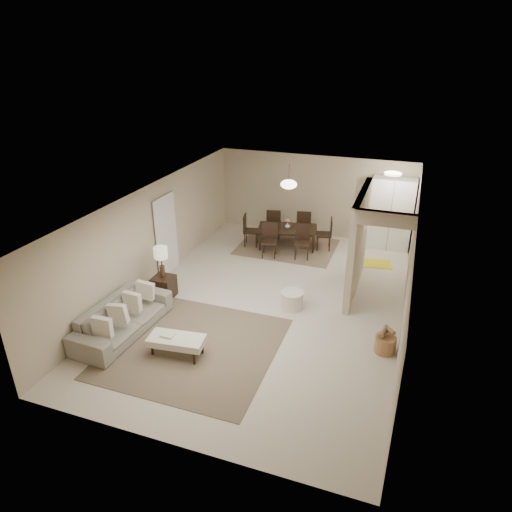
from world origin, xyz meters
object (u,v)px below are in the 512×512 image
at_px(pantry_cabinet, 391,214).
at_px(ottoman_bench, 177,341).
at_px(sofa, 123,318).
at_px(side_table, 164,287).
at_px(round_pouf, 292,300).
at_px(wicker_basket, 385,344).
at_px(dining_table, 287,238).

height_order(pantry_cabinet, ottoman_bench, pantry_cabinet).
xyz_separation_m(pantry_cabinet, sofa, (-4.80, -6.35, -0.70)).
bearing_deg(side_table, pantry_cabinet, 45.11).
height_order(ottoman_bench, round_pouf, round_pouf).
distance_m(ottoman_bench, side_table, 2.32).
bearing_deg(ottoman_bench, side_table, 119.26).
relative_size(pantry_cabinet, wicker_basket, 5.18).
bearing_deg(sofa, wicker_basket, -74.92).
xyz_separation_m(side_table, wicker_basket, (5.15, -0.46, -0.09)).
height_order(ottoman_bench, wicker_basket, ottoman_bench).
distance_m(sofa, wicker_basket, 5.32).
bearing_deg(round_pouf, wicker_basket, -24.53).
bearing_deg(dining_table, side_table, -129.26).
height_order(sofa, dining_table, sofa).
distance_m(sofa, ottoman_bench, 1.44).
xyz_separation_m(ottoman_bench, dining_table, (0.58, 5.69, -0.01)).
bearing_deg(round_pouf, sofa, -145.43).
height_order(pantry_cabinet, sofa, pantry_cabinet).
relative_size(ottoman_bench, dining_table, 0.66).
relative_size(ottoman_bench, round_pouf, 2.17).
distance_m(pantry_cabinet, ottoman_bench, 7.50).
distance_m(side_table, wicker_basket, 5.17).
relative_size(pantry_cabinet, dining_table, 1.23).
distance_m(sofa, dining_table, 5.74).
xyz_separation_m(sofa, dining_table, (1.99, 5.39, -0.04)).
relative_size(sofa, ottoman_bench, 2.09).
xyz_separation_m(sofa, ottoman_bench, (1.41, -0.30, -0.04)).
bearing_deg(pantry_cabinet, dining_table, -161.05).
bearing_deg(round_pouf, pantry_cabinet, 67.62).
bearing_deg(dining_table, round_pouf, -84.37).
bearing_deg(wicker_basket, side_table, 174.86).
relative_size(pantry_cabinet, round_pouf, 4.03).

